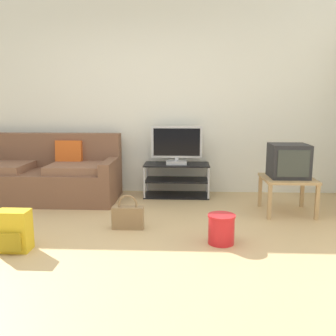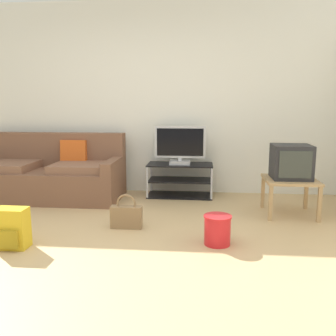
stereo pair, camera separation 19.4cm
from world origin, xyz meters
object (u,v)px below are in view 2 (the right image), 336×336
side_table (290,184)px  handbag (126,216)px  couch (48,175)px  crt_tv (291,162)px  backpack (12,229)px  flat_tv (180,146)px  cleaning_bucket (217,229)px  tv_stand (180,180)px

side_table → handbag: bearing=-160.2°
couch → crt_tv: size_ratio=4.72×
side_table → couch: bearing=171.1°
couch → backpack: size_ratio=5.52×
couch → handbag: (1.33, -1.14, -0.19)m
crt_tv → backpack: (-2.71, -1.28, -0.44)m
side_table → handbag: side_table is taller
flat_tv → crt_tv: size_ratio=1.62×
couch → crt_tv: 3.18m
backpack → couch: bearing=102.1°
crt_tv → cleaning_bucket: crt_tv is taller
couch → flat_tv: size_ratio=2.92×
handbag → cleaning_bucket: bearing=-21.4°
tv_stand → side_table: tv_stand is taller
handbag → cleaning_bucket: handbag is taller
crt_tv → cleaning_bucket: bearing=-130.3°
flat_tv → side_table: size_ratio=1.19×
side_table → backpack: size_ratio=1.59×
couch → side_table: couch is taller
tv_stand → handbag: bearing=-108.8°
flat_tv → crt_tv: (1.33, -0.70, -0.09)m
tv_stand → backpack: 2.44m
couch → handbag: 1.76m
side_table → backpack: bearing=-154.9°
side_table → crt_tv: bearing=90.0°
flat_tv → side_table: (1.33, -0.72, -0.35)m
flat_tv → side_table: bearing=-28.5°
couch → side_table: bearing=-8.9°
handbag → crt_tv: bearing=20.2°
crt_tv → cleaning_bucket: size_ratio=1.56×
tv_stand → flat_tv: (0.00, -0.02, 0.49)m
side_table → handbag: (-1.80, -0.65, -0.24)m
couch → backpack: 1.81m
side_table → backpack: side_table is taller
flat_tv → backpack: flat_tv is taller
backpack → handbag: size_ratio=1.01×
flat_tv → handbag: bearing=-109.1°
handbag → backpack: bearing=-145.7°
side_table → handbag: 1.93m
tv_stand → cleaning_bucket: size_ratio=3.27×
tv_stand → backpack: size_ratio=2.46×
flat_tv → handbag: (-0.47, -1.36, -0.59)m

